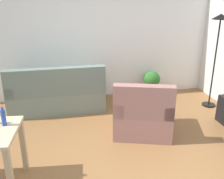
# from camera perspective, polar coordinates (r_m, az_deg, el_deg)

# --- Properties ---
(ground_plane) EXTENTS (5.20, 4.40, 0.02)m
(ground_plane) POSITION_cam_1_polar(r_m,az_deg,el_deg) (3.97, 0.02, -12.96)
(ground_plane) COLOR olive
(wall_rear) EXTENTS (5.20, 0.10, 2.70)m
(wall_rear) POSITION_cam_1_polar(r_m,az_deg,el_deg) (5.55, -4.60, 11.87)
(wall_rear) COLOR white
(wall_rear) RESTS_ON ground_plane
(couch) EXTENTS (1.79, 0.84, 0.92)m
(couch) POSITION_cam_1_polar(r_m,az_deg,el_deg) (5.18, -11.85, -1.11)
(couch) COLOR slate
(couch) RESTS_ON ground_plane
(torchiere_lamp) EXTENTS (0.32, 0.32, 1.81)m
(torchiere_lamp) POSITION_cam_1_polar(r_m,az_deg,el_deg) (5.33, 22.15, 10.79)
(torchiere_lamp) COLOR black
(torchiere_lamp) RESTS_ON ground_plane
(potted_plant) EXTENTS (0.36, 0.36, 0.57)m
(potted_plant) POSITION_cam_1_polar(r_m,az_deg,el_deg) (5.80, 8.62, 1.69)
(potted_plant) COLOR brown
(potted_plant) RESTS_ON ground_plane
(armchair) EXTENTS (1.11, 1.07, 0.92)m
(armchair) POSITION_cam_1_polar(r_m,az_deg,el_deg) (4.27, 6.70, -5.45)
(armchair) COLOR #996B66
(armchair) RESTS_ON ground_plane
(bottle_blue) EXTENTS (0.05, 0.05, 0.23)m
(bottle_blue) POSITION_cam_1_polar(r_m,az_deg,el_deg) (3.20, -22.58, -5.64)
(bottle_blue) COLOR #2347A3
(bottle_blue) RESTS_ON desk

